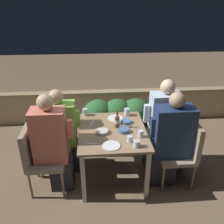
# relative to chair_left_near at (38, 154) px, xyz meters

# --- Properties ---
(ground_plane) EXTENTS (16.00, 16.00, 0.00)m
(ground_plane) POSITION_rel_chair_left_near_xyz_m (0.94, 0.17, -0.52)
(ground_plane) COLOR #7A6047
(parapet_wall) EXTENTS (9.00, 0.18, 0.62)m
(parapet_wall) POSITION_rel_chair_left_near_xyz_m (0.94, 1.84, -0.21)
(parapet_wall) COLOR tan
(parapet_wall) RESTS_ON ground_plane
(dining_table) EXTENTS (0.86, 1.03, 0.72)m
(dining_table) POSITION_rel_chair_left_near_xyz_m (0.94, 0.17, 0.11)
(dining_table) COLOR #937556
(dining_table) RESTS_ON ground_plane
(planter_hedge) EXTENTS (1.15, 0.47, 0.75)m
(planter_hedge) POSITION_rel_chair_left_near_xyz_m (1.09, 1.09, -0.11)
(planter_hedge) COLOR brown
(planter_hedge) RESTS_ON ground_plane
(chair_left_near) EXTENTS (0.45, 0.45, 0.88)m
(chair_left_near) POSITION_rel_chair_left_near_xyz_m (0.00, 0.00, 0.00)
(chair_left_near) COLOR gray
(chair_left_near) RESTS_ON ground_plane
(person_coral_top) EXTENTS (0.48, 0.26, 1.30)m
(person_coral_top) POSITION_rel_chair_left_near_xyz_m (0.20, -0.00, 0.13)
(person_coral_top) COLOR #282833
(person_coral_top) RESTS_ON ground_plane
(chair_left_far) EXTENTS (0.45, 0.45, 0.88)m
(chair_left_far) POSITION_rel_chair_left_near_xyz_m (0.06, 0.36, 0.00)
(chair_left_far) COLOR gray
(chair_left_far) RESTS_ON ground_plane
(person_green_blouse) EXTENTS (0.51, 0.26, 1.22)m
(person_green_blouse) POSITION_rel_chair_left_near_xyz_m (0.26, 0.36, 0.09)
(person_green_blouse) COLOR #282833
(person_green_blouse) RESTS_ON ground_plane
(chair_right_near) EXTENTS (0.45, 0.45, 0.88)m
(chair_right_near) POSITION_rel_chair_left_near_xyz_m (1.84, -0.01, 0.00)
(chair_right_near) COLOR gray
(chair_right_near) RESTS_ON ground_plane
(person_navy_jumper) EXTENTS (0.52, 0.26, 1.28)m
(person_navy_jumper) POSITION_rel_chair_left_near_xyz_m (1.64, -0.01, 0.12)
(person_navy_jumper) COLOR #282833
(person_navy_jumper) RESTS_ON ground_plane
(chair_right_far) EXTENTS (0.45, 0.45, 0.88)m
(chair_right_far) POSITION_rel_chair_left_near_xyz_m (1.83, 0.31, 0.00)
(chair_right_far) COLOR gray
(chair_right_far) RESTS_ON ground_plane
(person_blue_shirt) EXTENTS (0.48, 0.26, 1.33)m
(person_blue_shirt) POSITION_rel_chair_left_near_xyz_m (1.63, 0.31, 0.15)
(person_blue_shirt) COLOR #282833
(person_blue_shirt) RESTS_ON ground_plane
(beer_bottle) EXTENTS (0.06, 0.06, 0.24)m
(beer_bottle) POSITION_rel_chair_left_near_xyz_m (1.00, 0.24, 0.29)
(beer_bottle) COLOR brown
(beer_bottle) RESTS_ON dining_table
(plate_0) EXTENTS (0.21, 0.21, 0.01)m
(plate_0) POSITION_rel_chair_left_near_xyz_m (0.89, -0.20, 0.20)
(plate_0) COLOR white
(plate_0) RESTS_ON dining_table
(plate_1) EXTENTS (0.22, 0.22, 0.01)m
(plate_1) POSITION_rel_chair_left_near_xyz_m (1.00, 0.49, 0.20)
(plate_1) COLOR white
(plate_1) RESTS_ON dining_table
(bowl_0) EXTENTS (0.16, 0.16, 0.04)m
(bowl_0) POSITION_rel_chair_left_near_xyz_m (0.80, 0.10, 0.22)
(bowl_0) COLOR beige
(bowl_0) RESTS_ON dining_table
(bowl_1) EXTENTS (0.14, 0.14, 0.05)m
(bowl_1) POSITION_rel_chair_left_near_xyz_m (1.07, 0.11, 0.23)
(bowl_1) COLOR #4C709E
(bowl_1) RESTS_ON dining_table
(bowl_2) EXTENTS (0.14, 0.14, 0.04)m
(bowl_2) POSITION_rel_chair_left_near_xyz_m (1.13, 0.34, 0.22)
(bowl_2) COLOR #4C709E
(bowl_2) RESTS_ON dining_table
(glass_cup_0) EXTENTS (0.08, 0.08, 0.11)m
(glass_cup_0) POSITION_rel_chair_left_near_xyz_m (1.18, 0.57, 0.25)
(glass_cup_0) COLOR silver
(glass_cup_0) RESTS_ON dining_table
(glass_cup_1) EXTENTS (0.07, 0.07, 0.10)m
(glass_cup_1) POSITION_rel_chair_left_near_xyz_m (0.58, 0.62, 0.25)
(glass_cup_1) COLOR silver
(glass_cup_1) RESTS_ON dining_table
(glass_cup_2) EXTENTS (0.06, 0.06, 0.09)m
(glass_cup_2) POSITION_rel_chair_left_near_xyz_m (1.27, -0.03, 0.24)
(glass_cup_2) COLOR silver
(glass_cup_2) RESTS_ON dining_table
(glass_cup_3) EXTENTS (0.08, 0.08, 0.08)m
(glass_cup_3) POSITION_rel_chair_left_near_xyz_m (1.18, -0.23, 0.24)
(glass_cup_3) COLOR silver
(glass_cup_3) RESTS_ON dining_table
(glass_cup_4) EXTENTS (0.07, 0.07, 0.08)m
(glass_cup_4) POSITION_rel_chair_left_near_xyz_m (1.12, -0.12, 0.24)
(glass_cup_4) COLOR silver
(glass_cup_4) RESTS_ON dining_table
(glass_cup_5) EXTENTS (0.06, 0.06, 0.08)m
(glass_cup_5) POSITION_rel_chair_left_near_xyz_m (1.02, 0.33, 0.24)
(glass_cup_5) COLOR silver
(glass_cup_5) RESTS_ON dining_table
(fork_0) EXTENTS (0.06, 0.17, 0.01)m
(fork_0) POSITION_rel_chair_left_near_xyz_m (0.68, 0.36, 0.20)
(fork_0) COLOR silver
(fork_0) RESTS_ON dining_table
(fork_1) EXTENTS (0.17, 0.06, 0.01)m
(fork_1) POSITION_rel_chair_left_near_xyz_m (0.68, -0.14, 0.20)
(fork_1) COLOR silver
(fork_1) RESTS_ON dining_table
(potted_plant) EXTENTS (0.30, 0.30, 0.67)m
(potted_plant) POSITION_rel_chair_left_near_xyz_m (-0.18, 0.99, -0.11)
(potted_plant) COLOR brown
(potted_plant) RESTS_ON ground_plane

